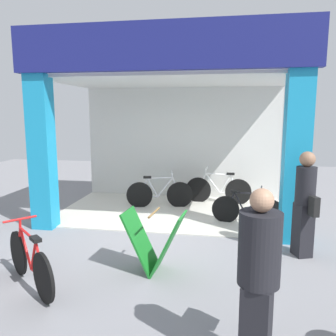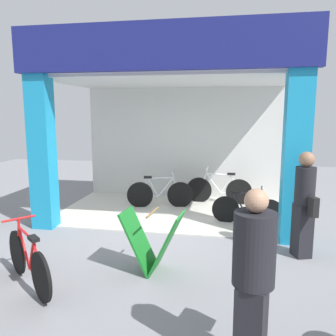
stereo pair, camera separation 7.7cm
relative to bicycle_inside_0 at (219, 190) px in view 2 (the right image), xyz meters
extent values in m
plane|color=gray|center=(-1.02, -2.40, -0.36)|extent=(18.33, 18.33, 0.00)
cube|color=beige|center=(-1.02, -0.89, -0.35)|extent=(5.17, 3.03, 0.02)
cube|color=silver|center=(-1.02, 0.63, 1.14)|extent=(5.17, 0.12, 3.00)
cube|color=#198CBF|center=(-3.38, -2.40, 1.14)|extent=(0.43, 0.36, 3.00)
cube|color=#198CBF|center=(1.35, -2.40, 1.14)|extent=(0.43, 0.36, 3.00)
cube|color=navy|center=(-1.02, -2.55, 3.04)|extent=(5.37, 0.20, 0.81)
cube|color=silver|center=(-1.02, -0.89, 2.61)|extent=(5.17, 3.03, 0.06)
cylinder|color=black|center=(0.50, -0.02, -0.04)|extent=(0.65, 0.07, 0.65)
cylinder|color=black|center=(-0.51, 0.02, -0.04)|extent=(0.65, 0.07, 0.65)
cylinder|color=white|center=(0.26, -0.01, -0.06)|extent=(0.44, 0.05, 0.08)
cylinder|color=white|center=(0.17, -0.01, 0.15)|extent=(0.28, 0.05, 0.49)
cylinder|color=white|center=(-0.14, 0.01, 0.16)|extent=(0.40, 0.05, 0.51)
cylinder|color=white|center=(-0.02, 0.00, 0.39)|extent=(0.62, 0.06, 0.05)
cylinder|color=white|center=(0.39, -0.02, 0.17)|extent=(0.21, 0.04, 0.44)
cylinder|color=white|center=(-0.41, 0.02, 0.18)|extent=(0.20, 0.04, 0.45)
cylinder|color=white|center=(-0.32, 0.01, 0.46)|extent=(0.06, 0.04, 0.14)
cylinder|color=white|center=(-0.31, 0.01, 0.53)|extent=(0.05, 0.45, 0.03)
cube|color=black|center=(0.30, -0.01, 0.41)|extent=(0.20, 0.11, 0.05)
cylinder|color=black|center=(-1.87, -0.71, -0.05)|extent=(0.63, 0.16, 0.63)
cylinder|color=black|center=(-0.91, -0.53, -0.05)|extent=(0.63, 0.16, 0.63)
cylinder|color=silver|center=(-1.65, -0.67, -0.07)|extent=(0.42, 0.11, 0.08)
cylinder|color=silver|center=(-1.56, -0.66, 0.13)|extent=(0.28, 0.09, 0.47)
cylinder|color=silver|center=(-1.26, -0.60, 0.14)|extent=(0.39, 0.11, 0.49)
cylinder|color=silver|center=(-1.38, -0.62, 0.37)|extent=(0.60, 0.15, 0.05)
cylinder|color=silver|center=(-1.77, -0.69, 0.16)|extent=(0.21, 0.07, 0.42)
cylinder|color=silver|center=(-1.01, -0.55, 0.16)|extent=(0.19, 0.07, 0.44)
cylinder|color=silver|center=(-1.10, -0.57, 0.44)|extent=(0.06, 0.04, 0.13)
cylinder|color=silver|center=(-1.10, -0.57, 0.50)|extent=(0.11, 0.44, 0.03)
cube|color=black|center=(-1.68, -0.68, 0.39)|extent=(0.21, 0.13, 0.05)
cylinder|color=black|center=(0.18, -1.52, -0.08)|extent=(0.57, 0.11, 0.57)
cylinder|color=black|center=(1.06, -1.63, -0.08)|extent=(0.57, 0.11, 0.57)
cylinder|color=black|center=(0.39, -1.55, -0.10)|extent=(0.38, 0.08, 0.07)
cylinder|color=black|center=(0.47, -1.56, 0.09)|extent=(0.25, 0.06, 0.43)
cylinder|color=black|center=(0.74, -1.59, 0.09)|extent=(0.35, 0.07, 0.45)
cylinder|color=black|center=(0.63, -1.58, 0.30)|extent=(0.55, 0.10, 0.05)
cylinder|color=black|center=(0.28, -1.54, 0.11)|extent=(0.19, 0.05, 0.38)
cylinder|color=black|center=(0.97, -1.62, 0.11)|extent=(0.17, 0.05, 0.40)
cylinder|color=black|center=(0.89, -1.61, 0.36)|extent=(0.05, 0.04, 0.12)
cylinder|color=black|center=(0.88, -1.61, 0.42)|extent=(0.08, 0.40, 0.03)
cube|color=black|center=(0.36, -1.55, 0.32)|extent=(0.18, 0.11, 0.04)
cylinder|color=black|center=(-1.99, -4.96, -0.05)|extent=(0.50, 0.44, 0.63)
cylinder|color=black|center=(-2.73, -4.34, -0.05)|extent=(0.50, 0.44, 0.63)
cylinder|color=red|center=(-2.17, -4.82, -0.07)|extent=(0.34, 0.30, 0.08)
cylinder|color=red|center=(-2.23, -4.76, 0.13)|extent=(0.23, 0.20, 0.47)
cylinder|color=red|center=(-2.46, -4.57, 0.14)|extent=(0.31, 0.27, 0.49)
cylinder|color=red|center=(-2.37, -4.64, 0.36)|extent=(0.48, 0.41, 0.05)
cylinder|color=red|center=(-2.07, -4.89, 0.15)|extent=(0.18, 0.16, 0.42)
cylinder|color=red|center=(-2.65, -4.40, 0.16)|extent=(0.16, 0.15, 0.43)
cylinder|color=red|center=(-2.59, -4.46, 0.43)|extent=(0.06, 0.06, 0.13)
cylinder|color=red|center=(-2.58, -4.46, 0.50)|extent=(0.31, 0.35, 0.03)
cube|color=black|center=(-2.14, -4.84, 0.38)|extent=(0.21, 0.19, 0.05)
cube|color=#197226|center=(-1.04, -3.93, 0.08)|extent=(0.49, 0.53, 0.90)
cube|color=#197226|center=(-0.63, -3.97, 0.08)|extent=(0.49, 0.53, 0.90)
cylinder|color=olive|center=(-0.83, -3.95, 0.52)|extent=(0.08, 0.49, 0.03)
cube|color=black|center=(1.40, -3.01, 0.07)|extent=(0.32, 0.34, 0.86)
cylinder|color=black|center=(1.40, -3.01, 0.79)|extent=(0.39, 0.39, 0.59)
sphere|color=#8C664C|center=(1.40, -3.01, 1.21)|extent=(0.24, 0.24, 0.24)
cube|color=black|center=(1.48, -3.25, 0.52)|extent=(0.15, 0.19, 0.30)
cube|color=black|center=(0.44, -5.70, 0.05)|extent=(0.32, 0.38, 0.84)
cylinder|color=black|center=(0.44, -5.70, 0.79)|extent=(0.45, 0.45, 0.63)
sphere|color=tan|center=(0.44, -5.70, 1.21)|extent=(0.20, 0.20, 0.20)
cube|color=black|center=(0.52, -5.39, 0.44)|extent=(0.19, 0.25, 0.32)
camera|label=1|loc=(0.12, -8.51, 1.92)|focal=36.44mm
camera|label=2|loc=(0.20, -8.49, 1.92)|focal=36.44mm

